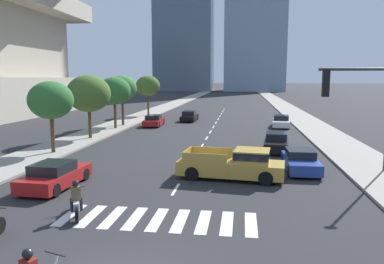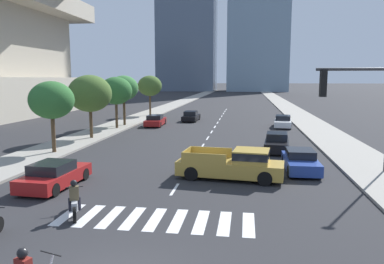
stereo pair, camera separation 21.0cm
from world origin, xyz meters
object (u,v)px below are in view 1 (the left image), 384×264
(street_tree_fifth, at_px, (148,86))
(sedan_blue_1, at_px, (300,161))
(sedan_black_0, at_px, (276,143))
(street_tree_third, at_px, (114,91))
(pickup_truck, at_px, (236,164))
(sedan_red_5, at_px, (154,121))
(sedan_black_4, at_px, (189,116))
(sedan_white_3, at_px, (281,122))
(street_tree_nearest, at_px, (51,100))
(street_tree_fourth, at_px, (122,88))
(sedan_red_2, at_px, (55,176))
(street_tree_second, at_px, (89,94))
(motorcycle_trailing, at_px, (76,202))

(street_tree_fifth, bearing_deg, sedan_blue_1, -60.57)
(sedan_black_0, bearing_deg, sedan_blue_1, 13.95)
(sedan_black_0, height_order, street_tree_third, street_tree_third)
(pickup_truck, distance_m, sedan_red_5, 23.80)
(sedan_red_5, relative_size, street_tree_fifth, 0.82)
(street_tree_fifth, bearing_deg, sedan_black_4, -37.89)
(sedan_red_5, bearing_deg, sedan_black_4, -34.49)
(sedan_white_3, bearing_deg, street_tree_nearest, -39.37)
(street_tree_nearest, xyz_separation_m, street_tree_fourth, (0.00, 15.88, 0.44))
(sedan_red_2, xyz_separation_m, street_tree_nearest, (-4.21, 7.75, 3.28))
(sedan_black_4, relative_size, street_tree_fourth, 0.82)
(sedan_black_0, height_order, sedan_red_5, sedan_black_0)
(sedan_black_4, bearing_deg, street_tree_fourth, 134.64)
(street_tree_second, distance_m, street_tree_fifth, 20.83)
(motorcycle_trailing, xyz_separation_m, sedan_red_2, (-2.80, 3.59, 0.02))
(motorcycle_trailing, xyz_separation_m, sedan_blue_1, (9.93, 8.76, 0.00))
(street_tree_third, bearing_deg, sedan_blue_1, -43.15)
(sedan_black_0, distance_m, street_tree_fourth, 20.67)
(motorcycle_trailing, bearing_deg, street_tree_fifth, -14.75)
(street_tree_second, xyz_separation_m, street_tree_fourth, (0.00, 9.26, 0.24))
(motorcycle_trailing, distance_m, sedan_red_5, 28.31)
(sedan_black_0, distance_m, sedan_blue_1, 6.03)
(sedan_red_2, distance_m, sedan_red_5, 24.51)
(pickup_truck, xyz_separation_m, street_tree_second, (-13.18, 11.57, 3.28))
(motorcycle_trailing, xyz_separation_m, street_tree_fourth, (-7.01, 27.21, 3.74))
(sedan_red_2, xyz_separation_m, sedan_red_5, (-0.82, 24.49, -0.02))
(sedan_blue_1, bearing_deg, street_tree_nearest, -99.21)
(sedan_black_0, height_order, sedan_black_4, sedan_black_0)
(motorcycle_trailing, relative_size, sedan_white_3, 0.41)
(pickup_truck, xyz_separation_m, sedan_blue_1, (3.76, 2.37, -0.23))
(sedan_blue_1, relative_size, street_tree_fourth, 0.77)
(sedan_white_3, distance_m, sedan_black_4, 11.94)
(street_tree_nearest, bearing_deg, sedan_white_3, 44.83)
(street_tree_nearest, distance_m, street_tree_fourth, 15.88)
(sedan_black_0, height_order, sedan_blue_1, sedan_black_0)
(pickup_truck, height_order, street_tree_fourth, street_tree_fourth)
(sedan_blue_1, distance_m, street_tree_nearest, 17.45)
(street_tree_nearest, distance_m, street_tree_fifth, 27.45)
(sedan_red_5, xyz_separation_m, street_tree_third, (-3.39, -3.45, 3.52))
(sedan_black_0, bearing_deg, sedan_white_3, 178.25)
(sedan_black_0, xyz_separation_m, sedan_red_2, (-11.83, -11.13, -0.02))
(sedan_blue_1, distance_m, street_tree_fifth, 34.67)
(sedan_black_4, height_order, street_tree_nearest, street_tree_nearest)
(sedan_red_5, bearing_deg, sedan_red_2, 179.17)
(pickup_truck, bearing_deg, sedan_black_4, 110.04)
(pickup_truck, height_order, sedan_blue_1, pickup_truck)
(motorcycle_trailing, relative_size, pickup_truck, 0.33)
(pickup_truck, bearing_deg, street_tree_nearest, 166.14)
(motorcycle_trailing, relative_size, street_tree_fifth, 0.35)
(street_tree_nearest, height_order, street_tree_fourth, street_tree_fourth)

